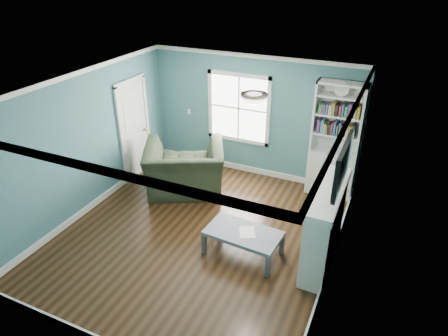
% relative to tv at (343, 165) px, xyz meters
% --- Properties ---
extents(floor, '(5.00, 5.00, 0.00)m').
position_rel_tv_xyz_m(floor, '(-2.20, -0.20, -1.72)').
color(floor, black).
rests_on(floor, ground).
extents(room_walls, '(5.00, 5.00, 5.00)m').
position_rel_tv_xyz_m(room_walls, '(-2.20, -0.20, -0.14)').
color(room_walls, '#44717F').
rests_on(room_walls, ground).
extents(trim, '(4.50, 5.00, 2.60)m').
position_rel_tv_xyz_m(trim, '(-2.20, -0.20, -0.49)').
color(trim, white).
rests_on(trim, ground).
extents(window, '(1.40, 0.06, 1.50)m').
position_rel_tv_xyz_m(window, '(-2.50, 2.29, -0.27)').
color(window, white).
rests_on(window, room_walls).
extents(bookshelf, '(0.90, 0.35, 2.31)m').
position_rel_tv_xyz_m(bookshelf, '(-0.43, 2.10, -0.80)').
color(bookshelf, silver).
rests_on(bookshelf, ground).
extents(fireplace, '(0.44, 1.58, 1.30)m').
position_rel_tv_xyz_m(fireplace, '(-0.12, 0.00, -1.09)').
color(fireplace, black).
rests_on(fireplace, ground).
extents(tv, '(0.06, 1.10, 0.65)m').
position_rel_tv_xyz_m(tv, '(0.00, 0.00, 0.00)').
color(tv, black).
rests_on(tv, fireplace).
extents(door, '(0.12, 0.98, 2.17)m').
position_rel_tv_xyz_m(door, '(-4.42, 1.20, -0.65)').
color(door, silver).
rests_on(door, ground).
extents(ceiling_fixture, '(0.38, 0.38, 0.15)m').
position_rel_tv_xyz_m(ceiling_fixture, '(-1.30, -0.10, 0.82)').
color(ceiling_fixture, white).
rests_on(ceiling_fixture, room_walls).
extents(light_switch, '(0.08, 0.01, 0.12)m').
position_rel_tv_xyz_m(light_switch, '(-3.70, 2.28, -0.52)').
color(light_switch, white).
rests_on(light_switch, room_walls).
extents(recliner, '(1.81, 1.58, 1.34)m').
position_rel_tv_xyz_m(recliner, '(-3.12, 0.99, -1.06)').
color(recliner, black).
rests_on(recliner, ground).
extents(coffee_table, '(1.22, 0.72, 0.43)m').
position_rel_tv_xyz_m(coffee_table, '(-1.30, -0.36, -1.35)').
color(coffee_table, '#434A51').
rests_on(coffee_table, ground).
extents(paper_sheet, '(0.35, 0.39, 0.00)m').
position_rel_tv_xyz_m(paper_sheet, '(-1.24, -0.34, -1.30)').
color(paper_sheet, white).
rests_on(paper_sheet, coffee_table).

